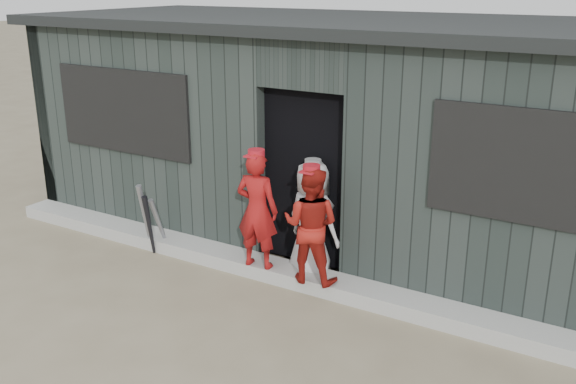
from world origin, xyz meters
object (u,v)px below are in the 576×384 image
Objects in this scene: dugout at (360,131)px; player_grey_back at (312,221)px; bat_left at (159,224)px; bat_right at (149,225)px; bat_mid at (145,217)px; player_red_right at (311,225)px; player_red_left at (257,210)px.

player_grey_back is at bearing -83.59° from dugout.
bat_right reaches higher than bat_left.
bat_mid reaches higher than bat_right.
player_red_right is at bearing -79.75° from dugout.
dugout is (-0.17, 1.49, 0.64)m from player_grey_back.
player_grey_back is at bearing 13.39° from bat_right.
bat_right is at bearing -5.14° from player_red_right.
bat_right is at bearing 25.22° from player_grey_back.
bat_left is at bearing 29.46° from bat_mid.
bat_left is 0.81× the size of bat_mid.
bat_left is 0.08× the size of dugout.
bat_left is 0.15m from bat_right.
dugout reaches higher than player_red_left.
bat_left is at bearing -9.07° from player_red_right.
player_red_right is 0.14× the size of dugout.
bat_left is 2.05m from player_red_right.
player_red_left is 0.64m from player_red_right.
bat_mid is 0.10× the size of dugout.
player_red_right is at bearing 128.32° from player_grey_back.
bat_mid is at bearing -6.95° from player_red_right.
player_red_left reaches higher than player_grey_back.
player_red_left is (1.37, -0.01, 0.43)m from bat_left.
bat_left is 1.90m from player_grey_back.
bat_right is 0.59× the size of player_red_left.
bat_right is (0.11, -0.06, -0.05)m from bat_mid.
bat_mid is at bearing -150.54° from bat_left.
dugout is at bearing 46.87° from bat_left.
player_red_right is (2.04, 0.12, 0.37)m from bat_right.
player_red_left is 1.90m from dugout.
bat_mid is 0.14m from bat_right.
bat_mid is at bearing -4.55° from player_red_left.
player_red_right reaches higher than bat_left.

